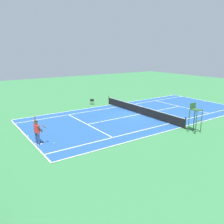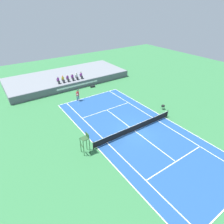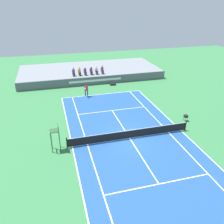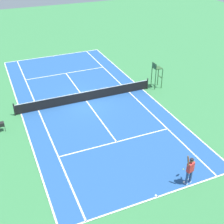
{
  "view_description": "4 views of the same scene",
  "coord_description": "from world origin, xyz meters",
  "px_view_note": "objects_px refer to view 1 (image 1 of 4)",
  "views": [
    {
      "loc": [
        -18.17,
        16.16,
        6.57
      ],
      "look_at": [
        -0.65,
        4.08,
        1.0
      ],
      "focal_mm": 37.38,
      "sensor_mm": 36.0,
      "label": 1
    },
    {
      "loc": [
        -13.15,
        -14.12,
        14.04
      ],
      "look_at": [
        -0.65,
        4.08,
        1.0
      ],
      "focal_mm": 30.11,
      "sensor_mm": 36.0,
      "label": 2
    },
    {
      "loc": [
        -6.72,
        -18.09,
        12.15
      ],
      "look_at": [
        -0.65,
        4.08,
        1.0
      ],
      "focal_mm": 37.83,
      "sensor_mm": 36.0,
      "label": 3
    },
    {
      "loc": [
        6.9,
        21.69,
        12.5
      ],
      "look_at": [
        -0.65,
        4.08,
        1.0
      ],
      "focal_mm": 48.29,
      "sensor_mm": 36.0,
      "label": 4
    }
  ],
  "objects_px": {
    "tennis_player": "(37,132)",
    "tennis_ball": "(55,143)",
    "umpire_chair": "(195,114)",
    "ball_hopper": "(92,100)"
  },
  "relations": [
    {
      "from": "umpire_chair",
      "to": "tennis_player",
      "type": "bearing_deg",
      "value": 68.27
    },
    {
      "from": "tennis_ball",
      "to": "umpire_chair",
      "type": "distance_m",
      "value": 11.48
    },
    {
      "from": "umpire_chair",
      "to": "ball_hopper",
      "type": "bearing_deg",
      "value": 7.51
    },
    {
      "from": "tennis_player",
      "to": "tennis_ball",
      "type": "height_order",
      "value": "tennis_player"
    },
    {
      "from": "tennis_player",
      "to": "umpire_chair",
      "type": "xyz_separation_m",
      "value": [
        -4.63,
        -11.63,
        0.56
      ]
    },
    {
      "from": "ball_hopper",
      "to": "tennis_ball",
      "type": "bearing_deg",
      "value": 137.95
    },
    {
      "from": "ball_hopper",
      "to": "umpire_chair",
      "type": "bearing_deg",
      "value": -172.49
    },
    {
      "from": "tennis_player",
      "to": "ball_hopper",
      "type": "bearing_deg",
      "value": -46.63
    },
    {
      "from": "tennis_ball",
      "to": "umpire_chair",
      "type": "xyz_separation_m",
      "value": [
        -4.2,
        -10.57,
        1.52
      ]
    },
    {
      "from": "umpire_chair",
      "to": "ball_hopper",
      "type": "height_order",
      "value": "umpire_chair"
    }
  ]
}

